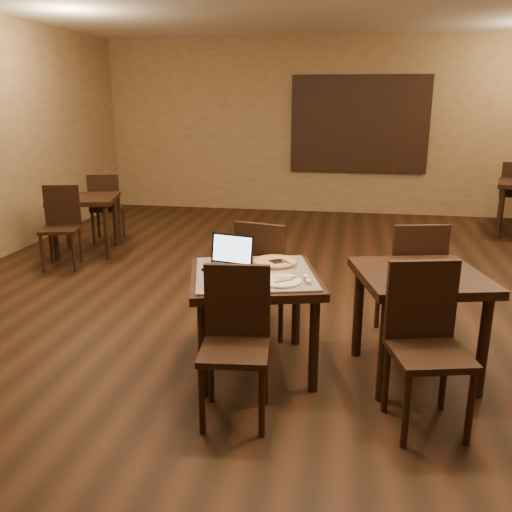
% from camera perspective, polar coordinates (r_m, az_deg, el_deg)
% --- Properties ---
extents(ground, '(10.00, 10.00, 0.00)m').
position_cam_1_polar(ground, '(5.17, 4.74, -6.35)').
color(ground, black).
rests_on(ground, ground).
extents(wall_back, '(8.00, 0.02, 3.00)m').
position_cam_1_polar(wall_back, '(9.78, 7.79, 13.30)').
color(wall_back, '#97784C').
rests_on(wall_back, ground).
extents(mural, '(2.34, 0.05, 1.64)m').
position_cam_1_polar(mural, '(9.73, 10.82, 13.45)').
color(mural, '#285B93').
rests_on(mural, wall_back).
extents(tiled_table, '(1.13, 1.13, 0.76)m').
position_cam_1_polar(tiled_table, '(3.98, -0.18, -3.17)').
color(tiled_table, black).
rests_on(tiled_table, ground).
extents(chair_main_near, '(0.47, 0.47, 0.98)m').
position_cam_1_polar(chair_main_near, '(3.46, -2.13, -8.18)').
color(chair_main_near, black).
rests_on(chair_main_near, ground).
extents(chair_main_far, '(0.53, 0.53, 1.02)m').
position_cam_1_polar(chair_main_far, '(4.59, 0.92, -1.67)').
color(chair_main_far, black).
rests_on(chair_main_far, ground).
extents(laptop, '(0.38, 0.33, 0.23)m').
position_cam_1_polar(laptop, '(4.07, -2.70, -0.34)').
color(laptop, black).
rests_on(laptop, tiled_table).
extents(plate, '(0.29, 0.29, 0.02)m').
position_cam_1_polar(plate, '(3.75, 2.65, -2.66)').
color(plate, white).
rests_on(plate, tiled_table).
extents(pizza_slice, '(0.25, 0.25, 0.02)m').
position_cam_1_polar(pizza_slice, '(3.74, 2.65, -2.46)').
color(pizza_slice, beige).
rests_on(pizza_slice, plate).
extents(pizza_pan, '(0.34, 0.34, 0.01)m').
position_cam_1_polar(pizza_pan, '(4.16, 2.03, -0.79)').
color(pizza_pan, silver).
rests_on(pizza_pan, tiled_table).
extents(pizza_whole, '(0.34, 0.34, 0.02)m').
position_cam_1_polar(pizza_whole, '(4.15, 2.03, -0.60)').
color(pizza_whole, beige).
rests_on(pizza_whole, pizza_pan).
extents(spatula, '(0.24, 0.28, 0.01)m').
position_cam_1_polar(spatula, '(4.13, 2.27, -0.58)').
color(spatula, silver).
rests_on(spatula, pizza_whole).
extents(napkin_roll, '(0.07, 0.16, 0.04)m').
position_cam_1_polar(napkin_roll, '(3.76, 5.45, -2.48)').
color(napkin_roll, white).
rests_on(napkin_roll, tiled_table).
extents(other_table_b, '(0.98, 0.98, 0.76)m').
position_cam_1_polar(other_table_b, '(7.43, -17.58, 5.00)').
color(other_table_b, black).
rests_on(other_table_b, ground).
extents(other_table_b_chair_near, '(0.52, 0.52, 0.98)m').
position_cam_1_polar(other_table_b_chair_near, '(6.96, -19.81, 3.43)').
color(other_table_b_chair_near, black).
rests_on(other_table_b_chair_near, ground).
extents(other_table_b_chair_far, '(0.52, 0.52, 0.98)m').
position_cam_1_polar(other_table_b_chair_far, '(7.94, -15.52, 5.29)').
color(other_table_b_chair_far, black).
rests_on(other_table_b_chair_far, ground).
extents(other_table_c, '(1.03, 1.03, 0.80)m').
position_cam_1_polar(other_table_c, '(4.05, 16.80, -3.49)').
color(other_table_c, black).
rests_on(other_table_c, ground).
extents(other_table_c_chair_near, '(0.54, 0.54, 1.03)m').
position_cam_1_polar(other_table_c_chair_near, '(3.52, 17.40, -8.00)').
color(other_table_c_chair_near, black).
rests_on(other_table_c_chair_near, ground).
extents(other_table_c_chair_far, '(0.54, 0.54, 1.03)m').
position_cam_1_polar(other_table_c_chair_far, '(4.65, 16.19, -1.95)').
color(other_table_c_chair_far, black).
rests_on(other_table_c_chair_far, ground).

